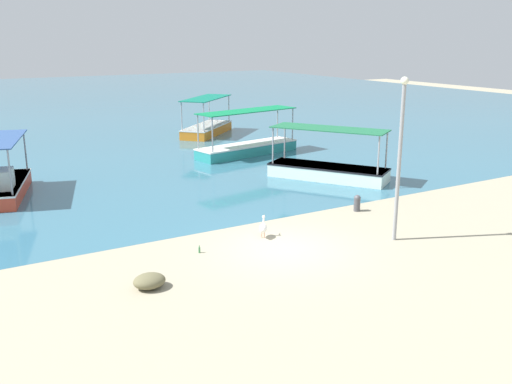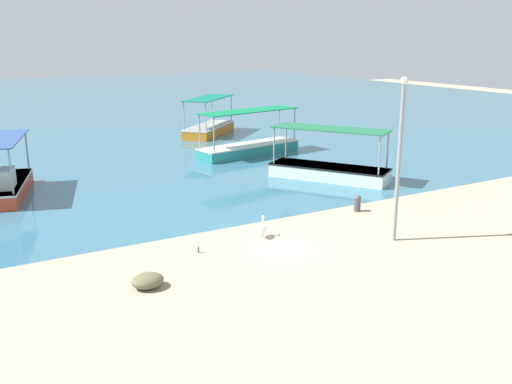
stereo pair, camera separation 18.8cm
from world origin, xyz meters
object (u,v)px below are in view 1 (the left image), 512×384
Objects in this scene: fishing_boat_near_left at (207,127)px; net_pile at (149,281)px; pelican at (263,228)px; lamp_post at (400,151)px; fishing_boat_far_left at (328,169)px; fishing_boat_far_right at (247,146)px; fishing_boat_outer at (3,184)px; mooring_bollard at (357,202)px; glass_bottle at (199,250)px.

net_pile is (-13.14, -23.62, -0.32)m from fishing_boat_near_left.
pelican is 0.14× the size of lamp_post.
fishing_boat_far_left is 1.05× the size of lamp_post.
lamp_post reaches higher than fishing_boat_far_right.
mooring_bollard is at bearing -37.84° from fishing_boat_outer.
lamp_post is at bearing -3.46° from net_pile.
fishing_boat_outer reaches higher than mooring_bollard.
fishing_boat_far_right reaches higher than fishing_boat_near_left.
fishing_boat_far_right is at bearing 81.75° from mooring_bollard.
pelican is at bearing -54.81° from fishing_boat_outer.
fishing_boat_near_left is at bearing 63.87° from glass_bottle.
fishing_boat_far_right is at bearing 11.40° from fishing_boat_outer.
fishing_boat_near_left reaches higher than net_pile.
glass_bottle is (-2.67, -0.23, -0.27)m from pelican.
mooring_bollard is (5.11, 0.82, -0.00)m from pelican.
fishing_boat_far_left reaches higher than mooring_bollard.
fishing_boat_far_left is 9.48m from pelican.
mooring_bollard is at bearing 9.09° from pelican.
pelican is (-7.42, -5.89, -0.16)m from fishing_boat_far_left.
fishing_boat_far_right is 7.41× the size of net_pile.
fishing_boat_far_left is 8.69× the size of mooring_bollard.
fishing_boat_outer is at bearing 113.89° from glass_bottle.
lamp_post reaches higher than fishing_boat_far_left.
lamp_post is at bearing -112.05° from fishing_boat_far_left.
fishing_boat_far_left is 1.07× the size of fishing_boat_outer.
glass_bottle is at bearing -172.32° from mooring_bollard.
fishing_boat_far_left reaches higher than net_pile.
fishing_boat_far_right is 8.88× the size of pelican.
fishing_boat_outer is 12.84m from net_pile.
fishing_boat_near_left is at bearing 35.41° from fishing_boat_outer.
pelican is 0.83× the size of net_pile.
fishing_boat_far_right is at bearing 62.75° from pelican.
fishing_boat_near_left reaches higher than mooring_bollard.
fishing_boat_far_right is 1.25× the size of fishing_boat_outer.
fishing_boat_far_right reaches higher than fishing_boat_outer.
fishing_boat_outer reaches higher than pelican.
mooring_bollard is at bearing -98.01° from fishing_boat_near_left.
fishing_boat_outer is 1.01× the size of fishing_boat_near_left.
glass_bottle is (-7.77, -1.05, -0.27)m from mooring_bollard.
fishing_boat_far_right is 26.31× the size of glass_bottle.
glass_bottle is (-10.70, -21.81, -0.43)m from fishing_boat_near_left.
fishing_boat_far_right is 16.74m from glass_bottle.
lamp_post is 8.30× the size of mooring_bollard.
lamp_post is 21.54× the size of glass_bottle.
fishing_boat_outer is at bearing -144.59° from fishing_boat_near_left.
fishing_boat_far_right is 15.16m from pelican.
net_pile reaches higher than glass_bottle.
fishing_boat_far_right is 19.65m from net_pile.
lamp_post is 6.07× the size of net_pile.
net_pile is at bearing -158.15° from pelican.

